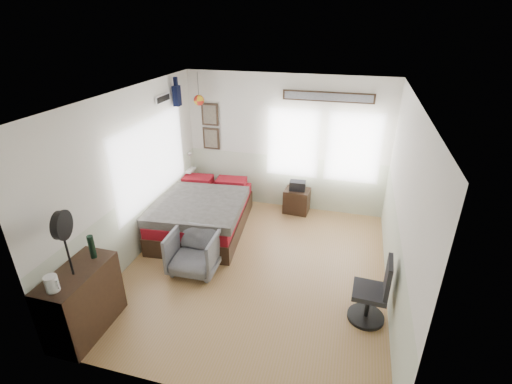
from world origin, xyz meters
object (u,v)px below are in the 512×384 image
dresser (82,301)px  nightstand (297,201)px  bed (203,213)px  task_chair (373,296)px  armchair (195,251)px

dresser → nightstand: dresser is taller
bed → task_chair: bearing=-33.1°
armchair → nightstand: (1.21, 2.31, -0.10)m
task_chair → nightstand: bearing=121.0°
armchair → task_chair: 2.69m
dresser → armchair: (0.84, 1.51, -0.11)m
bed → dresser: size_ratio=2.26×
nightstand → bed: bearing=-140.3°
bed → armchair: (0.36, -1.18, 0.01)m
nightstand → task_chair: bearing=-58.1°
armchair → task_chair: size_ratio=0.78×
bed → task_chair: size_ratio=2.35×
nightstand → armchair: bearing=-113.9°
armchair → bed: bearing=105.3°
dresser → armchair: bearing=61.0°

